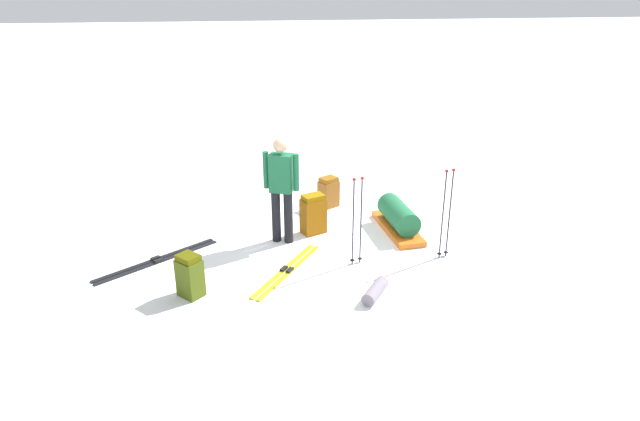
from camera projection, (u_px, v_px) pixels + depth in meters
name	position (u px, v px, depth m)	size (l,w,h in m)	color
ground_plane	(320.00, 252.00, 8.86)	(80.00, 80.00, 0.00)	white
skier_standing	(281.00, 185.00, 8.85)	(0.54, 0.32, 1.70)	black
ski_pair_near	(157.00, 260.00, 8.59)	(1.70, 1.32, 0.05)	black
ski_pair_far	(287.00, 271.00, 8.31)	(1.09, 1.57, 0.05)	#B2A51A
backpack_large_dark	(329.00, 192.00, 10.45)	(0.41, 0.39, 0.56)	brown
backpack_bright	(313.00, 214.00, 9.40)	(0.45, 0.39, 0.66)	#92520A
backpack_small_spare	(190.00, 276.00, 7.60)	(0.40, 0.40, 0.60)	#425012
ski_poles_planted_near	(447.00, 210.00, 8.43)	(0.18, 0.10, 1.40)	black
ski_poles_planted_far	(357.00, 217.00, 8.25)	(0.19, 0.11, 1.35)	black
gear_sled	(398.00, 218.00, 9.50)	(0.62, 1.43, 0.49)	orange
sleeping_mat_rolled	(375.00, 291.00, 7.64)	(0.18, 0.18, 0.55)	gray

